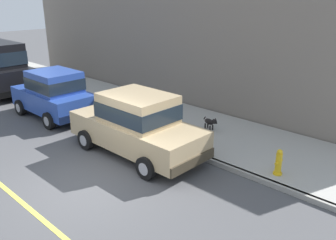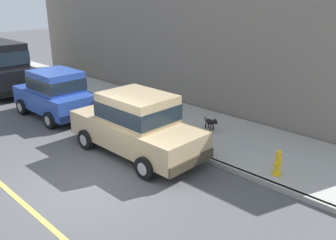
{
  "view_description": "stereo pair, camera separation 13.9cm",
  "coord_description": "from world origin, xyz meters",
  "px_view_note": "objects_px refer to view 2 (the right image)",
  "views": [
    {
      "loc": [
        -4.49,
        -7.08,
        4.72
      ],
      "look_at": [
        3.31,
        0.32,
        0.85
      ],
      "focal_mm": 38.0,
      "sensor_mm": 36.0,
      "label": 1
    },
    {
      "loc": [
        -4.39,
        -7.18,
        4.72
      ],
      "look_at": [
        3.31,
        0.32,
        0.85
      ],
      "focal_mm": 38.0,
      "sensor_mm": 36.0,
      "label": 2
    }
  ],
  "objects_px": {
    "dog_black": "(211,122)",
    "fire_hydrant": "(278,163)",
    "car_tan_sedan": "(137,124)",
    "car_blue_hatchback": "(55,93)"
  },
  "relations": [
    {
      "from": "dog_black",
      "to": "fire_hydrant",
      "type": "bearing_deg",
      "value": -112.81
    },
    {
      "from": "car_tan_sedan",
      "to": "fire_hydrant",
      "type": "relative_size",
      "value": 6.35
    },
    {
      "from": "car_tan_sedan",
      "to": "car_blue_hatchback",
      "type": "xyz_separation_m",
      "value": [
        0.06,
        4.96,
        -0.01
      ]
    },
    {
      "from": "car_tan_sedan",
      "to": "car_blue_hatchback",
      "type": "relative_size",
      "value": 1.21
    },
    {
      "from": "car_tan_sedan",
      "to": "dog_black",
      "type": "xyz_separation_m",
      "value": [
        2.89,
        -0.6,
        -0.55
      ]
    },
    {
      "from": "car_tan_sedan",
      "to": "car_blue_hatchback",
      "type": "height_order",
      "value": "car_tan_sedan"
    },
    {
      "from": "car_blue_hatchback",
      "to": "dog_black",
      "type": "xyz_separation_m",
      "value": [
        2.84,
        -5.56,
        -0.55
      ]
    },
    {
      "from": "car_blue_hatchback",
      "to": "dog_black",
      "type": "distance_m",
      "value": 6.27
    },
    {
      "from": "car_blue_hatchback",
      "to": "fire_hydrant",
      "type": "xyz_separation_m",
      "value": [
        1.45,
        -8.86,
        -0.5
      ]
    },
    {
      "from": "car_blue_hatchback",
      "to": "car_tan_sedan",
      "type": "bearing_deg",
      "value": -90.66
    }
  ]
}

